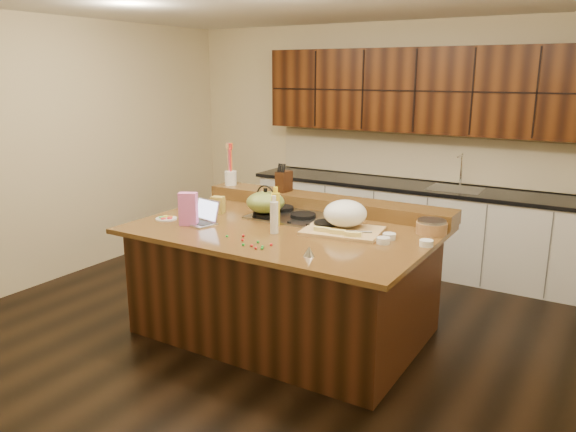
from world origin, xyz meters
The scene contains 31 objects.
room centered at (0.00, 0.00, 1.35)m, with size 5.52×5.02×2.72m.
island centered at (0.00, 0.00, 0.46)m, with size 2.40×1.60×0.92m.
back_ledge centered at (0.00, 0.70, 0.98)m, with size 2.40×0.30×0.12m, color black.
cooktop centered at (0.00, 0.30, 0.94)m, with size 0.92×0.52×0.05m.
back_counter centered at (0.30, 2.23, 0.98)m, with size 3.70×0.66×2.40m.
kettle centered at (-0.30, 0.17, 1.06)m, with size 0.20×0.20×0.18m, color black.
green_bowl centered at (-0.30, 0.17, 1.06)m, with size 0.33×0.33×0.18m, color olive.
laptop centered at (-0.65, -0.25, 0.97)m, with size 0.32×0.28×0.19m.
oil_bottle centered at (-0.09, 0.01, 1.06)m, with size 0.07×0.07×0.27m, color gold.
vinegar_bottle centered at (0.03, -0.20, 1.04)m, with size 0.06×0.06×0.25m, color silver.
wooden_tray centered at (0.46, 0.16, 1.03)m, with size 0.65×0.52×0.24m.
ramekin_a centered at (0.86, -0.01, 0.94)m, with size 0.10×0.10×0.04m, color white.
ramekin_b centered at (0.86, 0.11, 0.94)m, with size 0.10×0.10×0.04m, color white.
ramekin_c centered at (1.15, 0.09, 0.94)m, with size 0.10×0.10×0.04m, color white.
strainer_bowl centered at (1.08, 0.43, 0.97)m, with size 0.24×0.24×0.09m, color #996B3F.
kitchen_timer centered at (0.54, -0.56, 0.96)m, with size 0.08×0.08×0.07m, color silver.
pink_bag centered at (-0.70, -0.36, 1.06)m, with size 0.15×0.08×0.27m, color #DA66B4.
candy_plate centered at (-0.99, -0.32, 0.93)m, with size 0.18×0.18×0.01m, color white.
package_box centered at (-0.75, 0.08, 1.00)m, with size 0.11×0.08×0.15m, color gold.
utensil_crock centered at (-1.07, 0.70, 1.11)m, with size 0.12×0.12×0.14m, color white.
knife_block centered at (-0.44, 0.70, 1.14)m, with size 0.10×0.16×0.19m, color black.
gumdrop_0 centered at (-0.06, -0.51, 0.93)m, with size 0.02×0.02×0.02m, color red.
gumdrop_1 centered at (0.18, -0.60, 0.93)m, with size 0.02×0.02×0.02m, color #198C26.
gumdrop_2 centered at (0.08, -0.59, 0.93)m, with size 0.02×0.02×0.02m, color red.
gumdrop_3 centered at (0.07, -0.49, 0.93)m, with size 0.02×0.02×0.02m, color #198C26.
gumdrop_4 centered at (0.14, -0.62, 0.93)m, with size 0.02×0.02×0.02m, color red.
gumdrop_5 centered at (0.16, -0.57, 0.93)m, with size 0.02×0.02×0.02m, color #198C26.
gumdrop_6 centered at (-0.12, -0.41, 0.93)m, with size 0.02×0.02×0.02m, color red.
gumdrop_7 centered at (0.01, -0.60, 0.93)m, with size 0.02×0.02×0.02m, color #198C26.
gumdrop_8 centered at (0.19, -0.49, 0.93)m, with size 0.02×0.02×0.02m, color red.
gumdrop_9 centered at (-0.22, -0.49, 0.93)m, with size 0.02×0.02×0.02m, color #198C26.
Camera 1 is at (2.31, -3.75, 2.14)m, focal length 35.00 mm.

